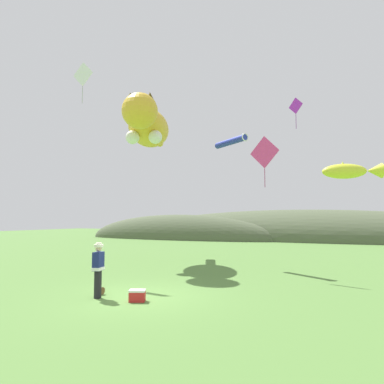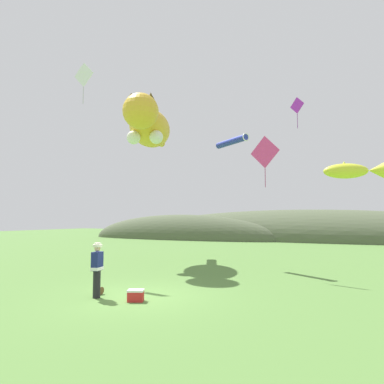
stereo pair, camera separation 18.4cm
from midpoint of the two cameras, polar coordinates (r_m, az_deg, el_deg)
ground_plane at (r=11.90m, az=-9.15°, el=-16.85°), size 120.00×120.00×0.00m
distant_hill_ridge at (r=43.18m, az=12.90°, el=-7.76°), size 51.47×12.67×7.33m
festival_attendant at (r=11.82m, az=-15.81°, el=-12.13°), size 0.35×0.47×1.77m
kite_spool at (r=12.46m, az=-15.43°, el=-15.58°), size 0.17×0.26×0.26m
picnic_cooler at (r=11.22m, az=-9.60°, el=-16.67°), size 0.58×0.50×0.36m
kite_giant_cat at (r=21.50m, az=-7.72°, el=10.82°), size 4.16×8.12×2.61m
kite_fish_windsock at (r=19.71m, az=24.72°, el=3.20°), size 3.08×1.68×0.91m
kite_tube_streamer at (r=19.53m, az=6.24°, el=8.35°), size 2.37×1.74×0.44m
kite_diamond_violet at (r=21.99m, az=16.66°, el=13.55°), size 0.90×0.50×1.91m
kite_diamond_white at (r=19.18m, az=-18.00°, el=18.12°), size 1.26×0.05×2.16m
kite_diamond_pink at (r=16.63m, az=11.66°, el=6.48°), size 1.50×0.44×2.45m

